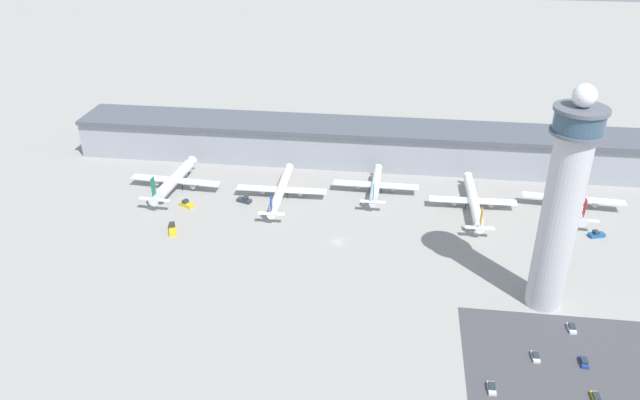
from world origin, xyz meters
TOP-DOWN VIEW (x-y plane):
  - ground_plane at (0.00, 0.00)m, footprint 1000.00×1000.00m
  - terminal_building at (0.00, 70.00)m, footprint 247.21×25.00m
  - control_tower at (65.17, -26.79)m, footprint 14.20×14.20m
  - parking_lot_surface at (71.68, -52.39)m, footprint 64.00×40.00m
  - airplane_gate_alpha at (-70.43, 32.12)m, footprint 37.81×39.52m
  - airplane_gate_bravo at (-25.91, 30.31)m, footprint 36.21×43.06m
  - airplane_gate_charlie at (11.20, 39.37)m, footprint 34.51×33.22m
  - airplane_gate_delta at (49.11, 30.79)m, footprint 33.43×44.82m
  - airplane_gate_echo at (87.48, 36.21)m, footprint 38.20×38.34m
  - service_truck_catering at (-39.71, 25.15)m, footprint 6.22×4.28m
  - service_truck_fuel at (91.37, 15.77)m, footprint 6.02×4.11m
  - service_truck_baggage at (-60.33, -0.09)m, footprint 5.11×8.49m
  - service_truck_water at (-61.24, 18.65)m, footprint 6.20×4.86m
  - car_silver_sedan at (45.93, -65.52)m, footprint 1.99×4.38m
  - car_grey_coupe at (71.21, -52.72)m, footprint 1.93×4.40m
  - car_yellow_taxi at (58.87, -52.20)m, footprint 1.96×4.26m
  - car_red_hatchback at (71.11, -65.58)m, footprint 1.94×4.47m
  - car_white_wagon at (71.09, -38.70)m, footprint 2.02×4.39m

SIDE VIEW (x-z plane):
  - ground_plane at x=0.00m, z-range 0.00..0.00m
  - parking_lot_surface at x=71.68m, z-range 0.00..0.01m
  - car_yellow_taxi at x=58.87m, z-range -0.16..1.23m
  - car_red_hatchback at x=71.11m, z-range -0.16..1.29m
  - car_white_wagon at x=71.09m, z-range -0.17..1.33m
  - car_grey_coupe at x=71.21m, z-range -0.17..1.34m
  - car_silver_sedan at x=45.93m, z-range -0.17..1.35m
  - service_truck_fuel at x=91.37m, z-range -0.37..2.03m
  - service_truck_catering at x=-39.71m, z-range -0.39..2.11m
  - service_truck_water at x=-61.24m, z-range -0.41..2.28m
  - service_truck_baggage at x=-60.33m, z-range -0.43..2.38m
  - airplane_gate_delta at x=49.11m, z-range -2.03..9.63m
  - airplane_gate_bravo at x=-25.91m, z-range -1.83..9.56m
  - airplane_gate_charlie at x=11.20m, z-range -1.63..9.70m
  - airplane_gate_alpha at x=-70.43m, z-range -2.49..11.46m
  - airplane_gate_echo at x=87.48m, z-range -2.07..11.31m
  - terminal_building at x=0.00m, z-range 0.10..17.58m
  - control_tower at x=65.17m, z-range -0.28..67.95m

